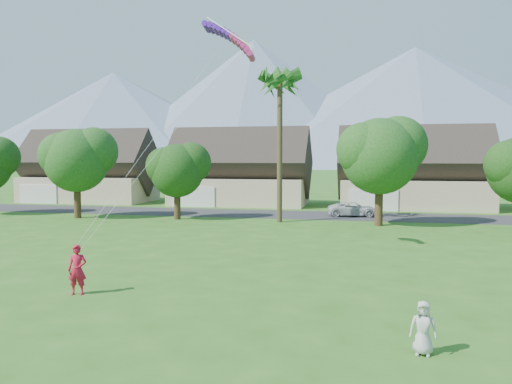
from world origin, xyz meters
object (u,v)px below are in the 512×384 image
(kite_flyer, at_px, (77,270))
(watcher, at_px, (423,328))
(parafoil_kite, at_px, (232,37))
(parked_car, at_px, (354,209))

(kite_flyer, relative_size, watcher, 1.33)
(watcher, xyz_separation_m, parafoil_kite, (-8.55, 11.90, 10.96))
(kite_flyer, height_order, watcher, kite_flyer)
(watcher, bearing_deg, parafoil_kite, 131.34)
(kite_flyer, bearing_deg, parafoil_kite, 49.39)
(parafoil_kite, bearing_deg, kite_flyer, -113.88)
(kite_flyer, distance_m, watcher, 13.02)
(watcher, height_order, parked_car, watcher)
(parked_car, bearing_deg, watcher, 179.96)
(kite_flyer, height_order, parked_car, kite_flyer)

